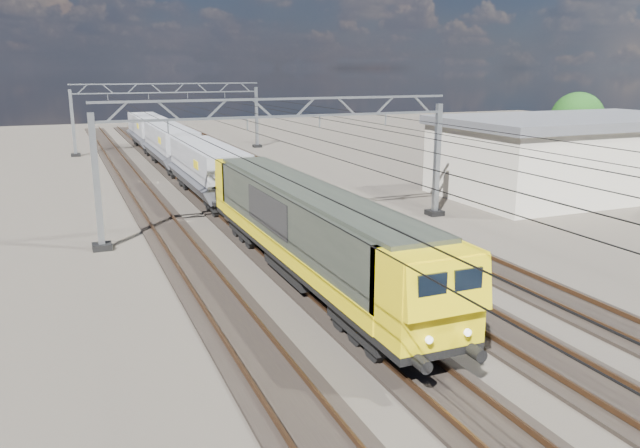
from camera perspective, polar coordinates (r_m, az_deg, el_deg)
name	(u,v)px	position (r m, az deg, el deg)	size (l,w,h in m)	color
ground	(313,250)	(30.40, -0.60, -2.36)	(160.00, 160.00, 0.00)	#28241E
track_outer_west	(190,263)	(28.76, -11.76, -3.47)	(2.60, 140.00, 0.30)	black
track_loco	(275,253)	(29.71, -4.18, -2.64)	(2.60, 140.00, 0.30)	black
track_inner_east	(351,244)	(31.15, 2.81, -1.82)	(2.60, 140.00, 0.30)	black
track_outer_east	(420,236)	(33.02, 9.09, -1.07)	(2.60, 140.00, 0.30)	black
catenary_gantry_mid	(285,159)	(33.23, -3.24, 5.93)	(19.90, 0.90, 7.11)	#979FA5
catenary_gantry_far	(169,114)	(68.07, -13.61, 9.72)	(19.90, 0.90, 7.11)	#979FA5
overhead_wires	(261,119)	(36.80, -5.40, 9.57)	(12.03, 140.00, 0.53)	black
locomotive	(306,227)	(25.36, -1.27, -0.24)	(2.76, 21.10, 3.62)	black
hopper_wagon_lead	(208,167)	(42.03, -10.19, 5.13)	(3.38, 13.00, 3.25)	black
hopper_wagon_mid	(171,144)	(55.86, -13.46, 7.13)	(3.38, 13.00, 3.25)	black
hopper_wagon_third	(148,130)	(69.84, -15.43, 8.33)	(3.38, 13.00, 3.25)	black
industrial_shed	(573,155)	(47.03, 22.16, 5.86)	(18.60, 10.60, 5.40)	beige
tree_far	(582,121)	(58.22, 22.81, 8.69)	(5.01, 4.61, 6.66)	#392619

